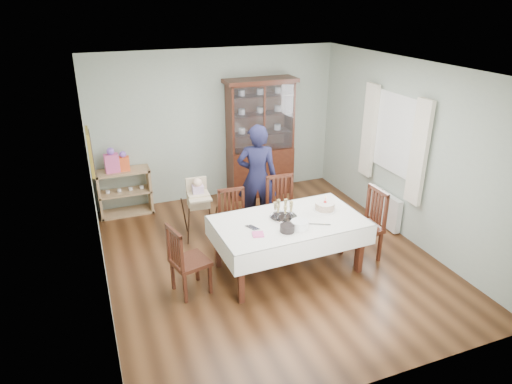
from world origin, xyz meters
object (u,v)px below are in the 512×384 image
sideboard (125,192)px  gift_bag_pink (112,161)px  woman (257,177)px  china_cabinet (260,137)px  gift_bag_orange (124,162)px  chair_far_right (283,223)px  chair_far_left (235,234)px  high_chair (199,213)px  dining_table (288,245)px  champagne_tray (283,213)px  chair_end_left (190,273)px  chair_end_right (362,238)px  birthday_cake (325,206)px

sideboard → gift_bag_pink: size_ratio=2.12×
sideboard → woman: size_ratio=0.52×
gift_bag_pink → china_cabinet: bearing=-0.0°
gift_bag_orange → chair_far_right: bearing=-41.0°
chair_far_left → woman: 1.03m
high_chair → dining_table: bearing=-53.5°
woman → china_cabinet: bearing=-93.6°
gift_bag_orange → champagne_tray: bearing=-54.3°
chair_far_right → chair_end_left: chair_far_right is taller
woman → gift_bag_orange: size_ratio=5.07×
sideboard → chair_far_left: (1.35, -1.88, -0.12)m
gift_bag_orange → chair_far_left: bearing=-54.8°
dining_table → chair_end_right: bearing=-4.6°
china_cabinet → champagne_tray: size_ratio=5.84×
sideboard → chair_end_left: (0.49, -2.65, -0.12)m
birthday_cake → dining_table: bearing=-170.3°
high_chair → birthday_cake: bearing=-37.1°
sideboard → woman: 2.38m
dining_table → sideboard: sideboard is taller
dining_table → chair_far_right: size_ratio=2.00×
dining_table → chair_far_right: (0.27, 0.77, -0.08)m
china_cabinet → chair_end_right: size_ratio=2.09×
birthday_cake → chair_far_right: bearing=115.9°
sideboard → gift_bag_pink: 0.61m
gift_bag_orange → dining_table: bearing=-54.7°
gift_bag_pink → chair_far_left: bearing=-51.1°
chair_end_right → woman: 1.88m
sideboard → gift_bag_orange: gift_bag_orange is taller
woman → gift_bag_pink: woman is taller
sideboard → champagne_tray: champagne_tray is taller
woman → champagne_tray: woman is taller
dining_table → chair_far_left: bearing=125.5°
dining_table → chair_end_right: (1.13, -0.09, -0.08)m
chair_far_right → sideboard: bearing=142.8°
gift_bag_orange → chair_end_right: bearing=-42.2°
birthday_cake → gift_bag_pink: gift_bag_pink is taller
dining_table → chair_far_left: size_ratio=2.17×
sideboard → high_chair: 1.58m
dining_table → champagne_tray: size_ratio=5.47×
woman → sideboard: bearing=-13.0°
dining_table → chair_far_left: (-0.53, 0.74, -0.11)m
china_cabinet → chair_end_right: china_cabinet is taller
dining_table → chair_end_right: chair_end_right is taller
sideboard → china_cabinet: bearing=-0.5°
chair_far_right → high_chair: chair_far_right is taller
sideboard → gift_bag_orange: 0.55m
chair_end_left → gift_bag_orange: 2.75m
chair_end_left → gift_bag_pink: 2.80m
dining_table → china_cabinet: bearing=76.6°
china_cabinet → gift_bag_pink: size_ratio=5.13×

